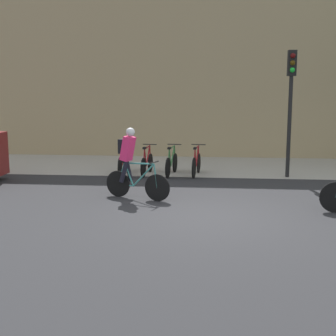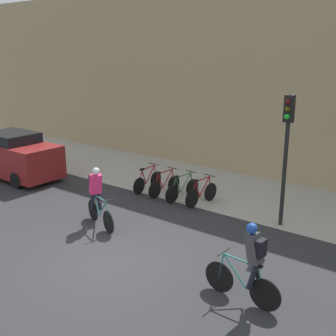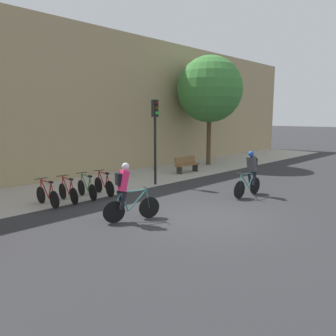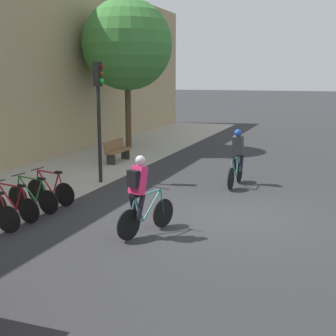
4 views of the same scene
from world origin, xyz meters
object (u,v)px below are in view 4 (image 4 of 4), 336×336
cyclist_pink (141,194)px  parked_bike_1 (13,205)px  parked_bike_2 (33,197)px  bench (117,150)px  parked_bike_3 (50,190)px  cyclist_grey (237,156)px  traffic_light_pole (99,100)px

cyclist_pink → parked_bike_1: 3.36m
parked_bike_2 → bench: parked_bike_2 is taller
parked_bike_1 → parked_bike_3: (1.58, 0.00, 0.01)m
cyclist_grey → bench: size_ratio=1.06×
parked_bike_3 → bench: 6.44m
parked_bike_2 → parked_bike_3: parked_bike_3 is taller
parked_bike_3 → bench: bearing=9.8°
parked_bike_1 → parked_bike_2: 0.79m
parked_bike_1 → bench: 8.00m
traffic_light_pole → bench: bearing=17.7°
cyclist_grey → parked_bike_2: 6.42m
parked_bike_3 → parked_bike_1: bearing=-180.0°
parked_bike_2 → traffic_light_pole: size_ratio=0.43×
cyclist_pink → parked_bike_1: cyclist_pink is taller
cyclist_grey → cyclist_pink: bearing=169.9°
parked_bike_3 → traffic_light_pole: size_ratio=0.42×
cyclist_pink → traffic_light_pole: (4.36, 3.29, 1.72)m
cyclist_grey → traffic_light_pole: bearing=104.6°
cyclist_pink → bench: (7.87, 4.41, -0.48)m
parked_bike_1 → parked_bike_2: (0.79, -0.00, 0.01)m
bench → traffic_light_pole: bearing=-162.3°
parked_bike_2 → bench: bearing=8.7°
cyclist_pink → bench: 9.03m
parked_bike_1 → parked_bike_3: parked_bike_3 is taller
cyclist_pink → bench: bearing=29.3°
parked_bike_3 → bench: parked_bike_3 is taller
cyclist_pink → parked_bike_1: (-0.06, 3.31, -0.56)m
traffic_light_pole → bench: size_ratio=2.29×
parked_bike_2 → parked_bike_3: bearing=0.1°
cyclist_pink → parked_bike_2: size_ratio=1.07×
parked_bike_2 → traffic_light_pole: bearing=-0.4°
parked_bike_1 → bench: bearing=7.9°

